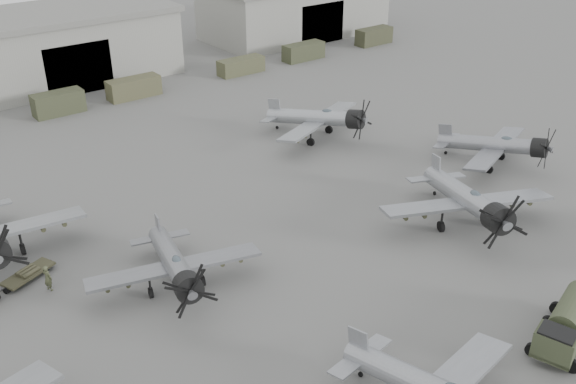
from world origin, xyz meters
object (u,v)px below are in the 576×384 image
(aircraft_mid_2, at_px, (470,201))
(fuel_tanker, at_px, (567,322))
(ground_crew, at_px, (48,278))
(tug_trailer, at_px, (0,290))
(aircraft_far_1, at_px, (322,118))
(aircraft_mid_1, at_px, (175,265))
(aircraft_mid_3, at_px, (499,145))

(aircraft_mid_2, height_order, fuel_tanker, aircraft_mid_2)
(ground_crew, bearing_deg, tug_trailer, 44.04)
(aircraft_mid_2, relative_size, aircraft_far_1, 1.05)
(aircraft_mid_1, height_order, aircraft_mid_2, aircraft_mid_2)
(tug_trailer, height_order, ground_crew, ground_crew)
(aircraft_far_1, bearing_deg, ground_crew, 174.90)
(aircraft_mid_1, relative_size, ground_crew, 6.13)
(aircraft_mid_1, distance_m, aircraft_mid_3, 32.82)
(aircraft_far_1, bearing_deg, aircraft_mid_2, -117.58)
(aircraft_mid_1, bearing_deg, tug_trailer, 160.18)
(aircraft_mid_1, distance_m, aircraft_mid_2, 22.49)
(aircraft_mid_3, height_order, tug_trailer, aircraft_mid_3)
(aircraft_mid_3, height_order, aircraft_far_1, aircraft_far_1)
(aircraft_mid_2, distance_m, tug_trailer, 33.62)
(aircraft_mid_1, relative_size, tug_trailer, 1.83)
(aircraft_mid_1, bearing_deg, aircraft_mid_3, 13.55)
(fuel_tanker, bearing_deg, ground_crew, 117.31)
(tug_trailer, bearing_deg, aircraft_far_1, -10.89)
(ground_crew, bearing_deg, aircraft_mid_1, -151.64)
(aircraft_mid_2, xyz_separation_m, aircraft_mid_3, (11.26, 5.46, -0.34))
(fuel_tanker, bearing_deg, aircraft_mid_2, 47.58)
(aircraft_mid_1, bearing_deg, aircraft_mid_2, -1.40)
(aircraft_mid_2, distance_m, aircraft_far_1, 20.40)
(aircraft_mid_2, bearing_deg, aircraft_mid_3, 50.56)
(aircraft_mid_3, bearing_deg, ground_crew, 152.38)
(aircraft_far_1, bearing_deg, tug_trailer, 171.73)
(aircraft_far_1, relative_size, fuel_tanker, 1.78)
(aircraft_far_1, bearing_deg, aircraft_mid_3, -79.87)
(aircraft_far_1, height_order, tug_trailer, aircraft_far_1)
(aircraft_mid_3, distance_m, aircraft_far_1, 17.16)
(fuel_tanker, height_order, ground_crew, fuel_tanker)
(aircraft_mid_3, distance_m, tug_trailer, 42.89)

